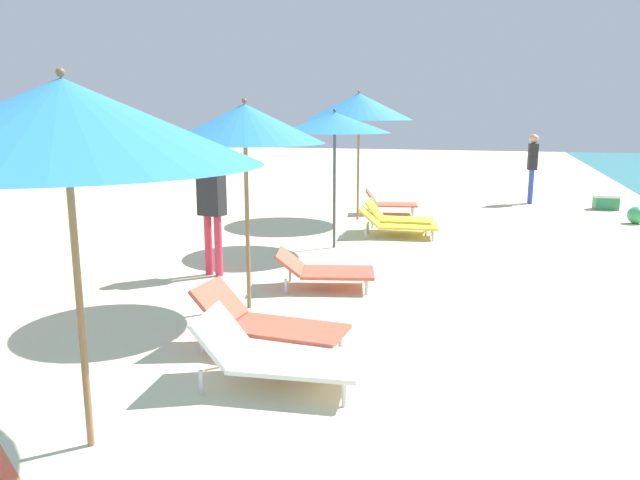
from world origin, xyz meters
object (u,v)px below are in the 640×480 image
object	(u,v)px
lounger_farthest_inland	(397,217)
beach_ball	(636,215)
lounger_second_shoreside	(275,354)
lounger_fourth_shoreside	(397,224)
umbrella_fourth	(335,123)
umbrella_farthest	(359,107)
lounger_farthest_shoreside	(389,203)
person_walking_mid	(532,161)
umbrella_second	(65,123)
lounger_third_shoreside	(323,269)
person_walking_near	(212,201)
lounger_third_inland	(267,322)
umbrella_third	(245,124)
cooler_box	(606,202)

from	to	relation	value
lounger_farthest_inland	beach_ball	distance (m)	5.28
lounger_second_shoreside	lounger_fourth_shoreside	bearing A→B (deg)	84.77
umbrella_fourth	umbrella_farthest	distance (m)	2.95
lounger_farthest_shoreside	person_walking_mid	size ratio (longest dim) A/B	0.72
lounger_second_shoreside	umbrella_farthest	world-z (taller)	umbrella_farthest
umbrella_second	person_walking_mid	size ratio (longest dim) A/B	1.45
lounger_third_shoreside	person_walking_mid	size ratio (longest dim) A/B	0.80
umbrella_fourth	lounger_farthest_shoreside	world-z (taller)	umbrella_fourth
umbrella_second	lounger_third_shoreside	size ratio (longest dim) A/B	1.82
umbrella_fourth	lounger_fourth_shoreside	world-z (taller)	umbrella_fourth
umbrella_second	lounger_third_shoreside	bearing A→B (deg)	83.22
umbrella_fourth	umbrella_second	bearing A→B (deg)	-90.08
umbrella_second	beach_ball	bearing A→B (deg)	62.73
lounger_fourth_shoreside	person_walking_mid	xyz separation A→B (m)	(2.63, 5.32, 0.83)
lounger_farthest_shoreside	person_walking_mid	bearing A→B (deg)	28.83
lounger_third_shoreside	person_walking_near	distance (m)	1.89
lounger_third_inland	person_walking_near	xyz separation A→B (m)	(-1.76, 2.51, 0.77)
umbrella_farthest	person_walking_mid	world-z (taller)	umbrella_farthest
umbrella_farthest	beach_ball	size ratio (longest dim) A/B	7.59
lounger_second_shoreside	lounger_farthest_shoreside	world-z (taller)	lounger_second_shoreside
umbrella_third	umbrella_farthest	bearing A→B (deg)	90.88
lounger_fourth_shoreside	lounger_third_inland	bearing A→B (deg)	-100.71
umbrella_second	person_walking_near	size ratio (longest dim) A/B	1.45
lounger_farthest_shoreside	umbrella_third	bearing A→B (deg)	-104.34
lounger_third_shoreside	cooler_box	size ratio (longest dim) A/B	2.40
person_walking_mid	cooler_box	xyz separation A→B (m)	(1.72, -0.56, -0.91)
lounger_farthest_shoreside	person_walking_near	bearing A→B (deg)	-114.71
umbrella_fourth	lounger_fourth_shoreside	size ratio (longest dim) A/B	1.53
umbrella_third	lounger_farthest_shoreside	world-z (taller)	umbrella_third
lounger_third_shoreside	lounger_third_inland	world-z (taller)	lounger_third_inland
umbrella_second	umbrella_third	world-z (taller)	umbrella_second
lounger_farthest_shoreside	lounger_third_inland	bearing A→B (deg)	-99.21
lounger_second_shoreside	umbrella_fourth	world-z (taller)	umbrella_fourth
umbrella_farthest	lounger_farthest_inland	world-z (taller)	umbrella_farthest
umbrella_fourth	lounger_farthest_shoreside	bearing A→B (deg)	85.43
umbrella_second	lounger_farthest_shoreside	bearing A→B (deg)	88.28
umbrella_third	lounger_fourth_shoreside	bearing A→B (deg)	77.78
lounger_second_shoreside	lounger_farthest_shoreside	xyz separation A→B (m)	(-0.59, 9.31, -0.02)
umbrella_second	lounger_fourth_shoreside	xyz separation A→B (m)	(0.91, 7.95, -1.97)
lounger_fourth_shoreside	lounger_farthest_shoreside	world-z (taller)	lounger_farthest_shoreside
umbrella_third	lounger_fourth_shoreside	world-z (taller)	umbrella_third
lounger_farthest_inland	person_walking_mid	bearing A→B (deg)	58.41
lounger_second_shoreside	lounger_farthest_inland	distance (m)	7.15
lounger_second_shoreside	person_walking_mid	size ratio (longest dim) A/B	0.81
lounger_second_shoreside	cooler_box	world-z (taller)	lounger_second_shoreside
beach_ball	umbrella_third	bearing A→B (deg)	-126.84
person_walking_near	umbrella_second	bearing A→B (deg)	24.51
lounger_second_shoreside	beach_ball	world-z (taller)	lounger_second_shoreside
lounger_farthest_inland	beach_ball	world-z (taller)	lounger_farthest_inland
umbrella_farthest	lounger_farthest_shoreside	distance (m)	2.41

